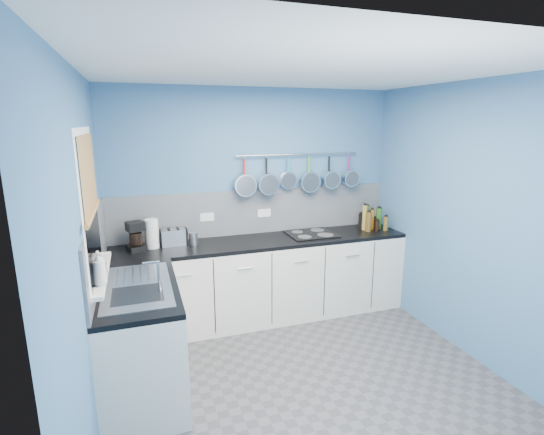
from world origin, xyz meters
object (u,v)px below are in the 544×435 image
paper_towel (152,234)px  toaster (174,237)px  soap_bottle_a (99,268)px  canister (194,239)px  soap_bottle_b (101,264)px  hob (311,234)px  coffee_maker (136,236)px

paper_towel → toaster: bearing=9.6°
soap_bottle_a → canister: bearing=57.2°
soap_bottle_b → hob: bearing=25.8°
paper_towel → hob: 1.72m
hob → soap_bottle_a: bearing=-150.2°
hob → soap_bottle_b: bearing=-154.2°
canister → hob: canister is taller
hob → coffee_maker: bearing=179.4°
coffee_maker → canister: 0.57m
soap_bottle_a → coffee_maker: soap_bottle_a is taller
soap_bottle_b → hob: (2.11, 1.02, -0.23)m
soap_bottle_a → hob: 2.44m
soap_bottle_a → toaster: (0.60, 1.29, -0.19)m
paper_towel → toaster: (0.21, 0.04, -0.06)m
soap_bottle_b → toaster: 1.27m
soap_bottle_b → toaster: soap_bottle_b is taller
canister → paper_towel: bearing=176.8°
toaster → hob: bearing=-7.9°
coffee_maker → soap_bottle_a: bearing=-119.8°
paper_towel → hob: paper_towel is taller
coffee_maker → hob: size_ratio=0.55×
soap_bottle_a → paper_towel: bearing=72.7°
soap_bottle_a → coffee_maker: 1.25m
coffee_maker → soap_bottle_b: bearing=-121.7°
paper_towel → toaster: paper_towel is taller
toaster → hob: (1.50, -0.09, -0.08)m
soap_bottle_a → hob: soap_bottle_a is taller
coffee_maker → toaster: 0.38m
toaster → soap_bottle_b: bearing=-123.1°
paper_towel → hob: bearing=-1.8°
soap_bottle_b → canister: bearing=52.8°
coffee_maker → canister: bearing=-17.8°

